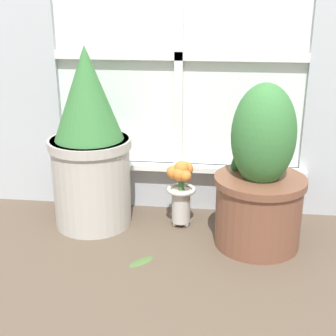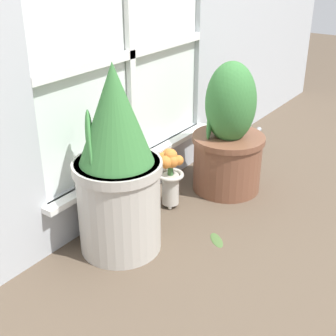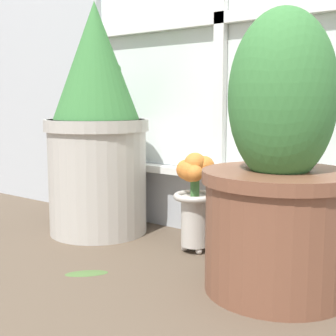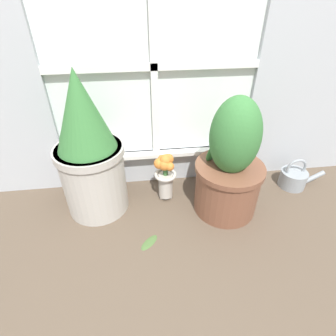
{
  "view_description": "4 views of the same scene",
  "coord_description": "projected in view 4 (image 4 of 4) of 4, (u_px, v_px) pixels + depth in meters",
  "views": [
    {
      "loc": [
        0.19,
        -1.47,
        0.92
      ],
      "look_at": [
        -0.02,
        0.32,
        0.26
      ],
      "focal_mm": 50.0,
      "sensor_mm": 36.0,
      "label": 1
    },
    {
      "loc": [
        -1.53,
        -0.75,
        1.12
      ],
      "look_at": [
        -0.03,
        0.3,
        0.23
      ],
      "focal_mm": 50.0,
      "sensor_mm": 36.0,
      "label": 2
    },
    {
      "loc": [
        0.78,
        -0.77,
        0.44
      ],
      "look_at": [
        -0.03,
        0.28,
        0.25
      ],
      "focal_mm": 50.0,
      "sensor_mm": 36.0,
      "label": 3
    },
    {
      "loc": [
        -0.1,
        -0.82,
        1.03
      ],
      "look_at": [
        0.04,
        0.28,
        0.25
      ],
      "focal_mm": 28.0,
      "sensor_mm": 36.0,
      "label": 4
    }
  ],
  "objects": [
    {
      "name": "fallen_leaf",
      "position": [
        149.0,
        242.0,
        1.27
      ],
      "size": [
        0.11,
        0.11,
        0.01
      ],
      "color": "#476633",
      "rests_on": "ground_plane"
    },
    {
      "name": "potted_plant_right",
      "position": [
        230.0,
        168.0,
        1.32
      ],
      "size": [
        0.35,
        0.35,
        0.64
      ],
      "color": "brown",
      "rests_on": "ground_plane"
    },
    {
      "name": "potted_plant_left",
      "position": [
        89.0,
        152.0,
        1.28
      ],
      "size": [
        0.34,
        0.34,
        0.76
      ],
      "color": "#B7B2A8",
      "rests_on": "ground_plane"
    },
    {
      "name": "flower_vase",
      "position": [
        165.0,
        173.0,
        1.44
      ],
      "size": [
        0.12,
        0.12,
        0.29
      ],
      "color": "#BCB7AD",
      "rests_on": "ground_plane"
    },
    {
      "name": "ground_plane",
      "position": [
        167.0,
        244.0,
        1.26
      ],
      "size": [
        10.0,
        10.0,
        0.0
      ],
      "primitive_type": "plane",
      "color": "brown"
    },
    {
      "name": "watering_can",
      "position": [
        294.0,
        178.0,
        1.6
      ],
      "size": [
        0.28,
        0.16,
        0.19
      ],
      "color": "gray",
      "rests_on": "ground_plane"
    }
  ]
}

